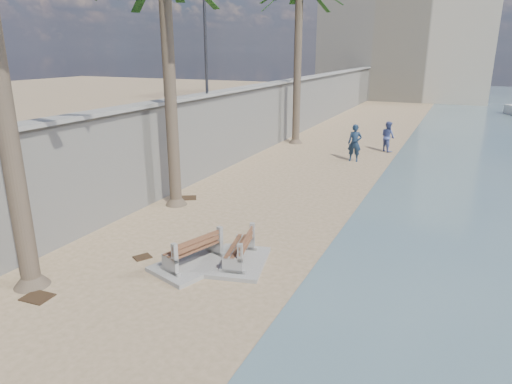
% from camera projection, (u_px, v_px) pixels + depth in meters
% --- Properties ---
extents(ground_plane, '(140.00, 140.00, 0.00)m').
position_uv_depth(ground_plane, '(119.00, 365.00, 8.20)').
color(ground_plane, tan).
extents(seawall, '(0.45, 70.00, 3.50)m').
position_uv_depth(seawall, '(275.00, 114.00, 27.09)').
color(seawall, gray).
rests_on(seawall, ground_plane).
extents(wall_cap, '(0.80, 70.00, 0.12)m').
position_uv_depth(wall_cap, '(276.00, 83.00, 26.55)').
color(wall_cap, gray).
rests_on(wall_cap, seawall).
extents(end_building, '(18.00, 12.00, 14.00)m').
position_uv_depth(end_building, '(408.00, 35.00, 52.01)').
color(end_building, '#B7AA93').
rests_on(end_building, ground_plane).
extents(bench_near, '(1.73, 2.20, 0.82)m').
position_uv_depth(bench_near, '(239.00, 251.00, 11.95)').
color(bench_near, gray).
rests_on(bench_near, ground_plane).
extents(bench_far, '(1.98, 2.40, 0.86)m').
position_uv_depth(bench_far, '(194.00, 253.00, 11.80)').
color(bench_far, gray).
rests_on(bench_far, ground_plane).
extents(streetlight, '(0.28, 0.28, 5.12)m').
position_uv_depth(streetlight, '(205.00, 18.00, 18.65)').
color(streetlight, '#2D2D33').
rests_on(streetlight, wall_cap).
extents(person_a, '(0.81, 0.59, 2.14)m').
position_uv_depth(person_a, '(355.00, 140.00, 22.81)').
color(person_a, '#16273D').
rests_on(person_a, ground_plane).
extents(person_b, '(1.13, 1.12, 1.86)m').
position_uv_depth(person_b, '(388.00, 135.00, 25.04)').
color(person_b, '#45538F').
rests_on(person_b, ground_plane).
extents(debris_b, '(0.67, 0.55, 0.03)m').
position_uv_depth(debris_b, '(37.00, 297.00, 10.40)').
color(debris_b, '#382616').
rests_on(debris_b, ground_plane).
extents(debris_c, '(0.85, 0.80, 0.03)m').
position_uv_depth(debris_c, '(187.00, 198.00, 17.36)').
color(debris_c, '#382616').
rests_on(debris_c, ground_plane).
extents(debris_d, '(0.53, 0.56, 0.03)m').
position_uv_depth(debris_d, '(142.00, 257.00, 12.41)').
color(debris_d, '#382616').
rests_on(debris_d, ground_plane).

